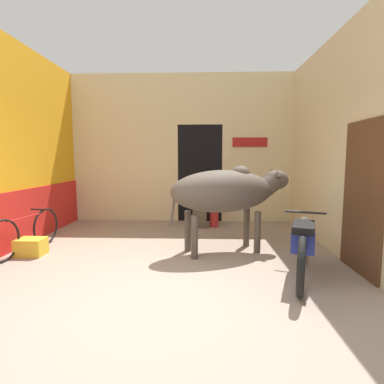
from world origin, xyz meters
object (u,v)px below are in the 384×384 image
at_px(bicycle, 27,232).
at_px(shopkeeper_seated, 200,201).
at_px(motorcycle_near, 303,243).
at_px(plastic_stool, 214,217).
at_px(crate, 31,247).
at_px(cow, 227,191).

height_order(bicycle, shopkeeper_seated, shopkeeper_seated).
distance_m(motorcycle_near, plastic_stool, 3.13).
bearing_deg(shopkeeper_seated, crate, -141.68).
bearing_deg(motorcycle_near, bicycle, 168.44).
xyz_separation_m(motorcycle_near, bicycle, (-4.32, 0.88, -0.12)).
bearing_deg(shopkeeper_seated, cow, -75.48).
distance_m(cow, crate, 3.37).
distance_m(shopkeeper_seated, plastic_stool, 0.51).
xyz_separation_m(cow, plastic_stool, (-0.14, 1.88, -0.82)).
height_order(motorcycle_near, plastic_stool, motorcycle_near).
bearing_deg(plastic_stool, shopkeeper_seated, -175.82).
height_order(cow, crate, cow).
bearing_deg(plastic_stool, motorcycle_near, -69.75).
bearing_deg(crate, bicycle, 133.98).
height_order(motorcycle_near, bicycle, motorcycle_near).
xyz_separation_m(motorcycle_near, plastic_stool, (-1.08, 2.93, -0.24)).
bearing_deg(plastic_stool, cow, -85.67).
bearing_deg(plastic_stool, crate, -144.55).
xyz_separation_m(cow, crate, (-3.23, -0.32, -0.90)).
bearing_deg(shopkeeper_seated, bicycle, -145.08).
bearing_deg(motorcycle_near, plastic_stool, 110.25).
xyz_separation_m(bicycle, shopkeeper_seated, (2.90, 2.02, 0.25)).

